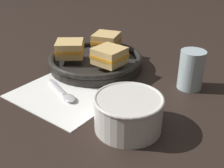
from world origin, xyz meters
name	(u,v)px	position (x,y,z in m)	size (l,w,h in m)	color
ground_plane	(98,103)	(0.00, 0.00, 0.00)	(4.00, 4.00, 0.00)	black
napkin	(65,94)	(-0.10, -0.01, 0.00)	(0.27, 0.23, 0.00)	white
soup_bowl	(128,111)	(0.11, -0.05, 0.04)	(0.15, 0.15, 0.07)	silver
spoon	(66,95)	(-0.08, -0.02, 0.01)	(0.14, 0.08, 0.01)	#B7B7BC
skillet	(96,61)	(-0.12, 0.17, 0.02)	(0.29, 0.29, 0.04)	black
sandwich_near_left	(106,40)	(-0.13, 0.25, 0.06)	(0.09, 0.10, 0.05)	#DBB26B
sandwich_near_right	(70,49)	(-0.18, 0.13, 0.06)	(0.11, 0.11, 0.05)	#DBB26B
sandwich_far_left	(109,56)	(-0.05, 0.14, 0.06)	(0.09, 0.09, 0.05)	#DBB26B
drinking_glass	(191,70)	(0.16, 0.20, 0.05)	(0.07, 0.07, 0.10)	silver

